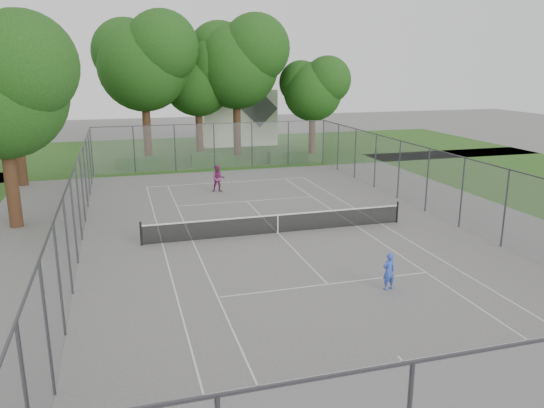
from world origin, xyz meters
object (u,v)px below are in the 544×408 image
object	(u,v)px
house	(236,107)
woman_player	(218,179)
tennis_net	(278,223)
girl_player	(389,271)

from	to	relation	value
house	woman_player	distance (m)	21.93
tennis_net	house	bearing A→B (deg)	81.31
house	girl_player	distance (m)	37.87
house	girl_player	size ratio (longest dim) A/B	6.58
tennis_net	woman_player	distance (m)	9.35
tennis_net	girl_player	distance (m)	7.65
house	woman_player	bearing A→B (deg)	-105.40
house	girl_player	xyz separation A→B (m)	(-2.71, -37.65, -2.97)
girl_player	woman_player	bearing A→B (deg)	-88.41
girl_player	woman_player	size ratio (longest dim) A/B	0.81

